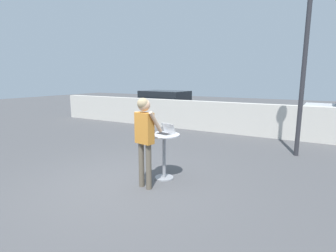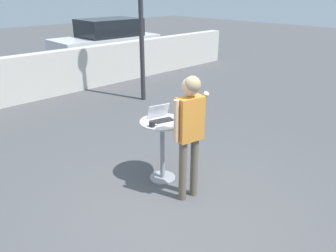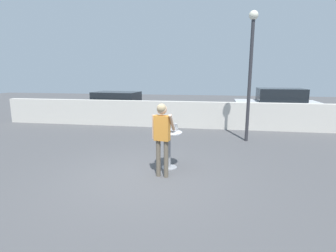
% 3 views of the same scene
% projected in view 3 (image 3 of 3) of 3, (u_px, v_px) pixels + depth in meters
% --- Properties ---
extents(ground_plane, '(50.00, 50.00, 0.00)m').
position_uv_depth(ground_plane, '(143.00, 177.00, 6.36)').
color(ground_plane, '#4C4C4F').
extents(pavement_kerb, '(17.10, 0.35, 1.21)m').
position_uv_depth(pavement_kerb, '(177.00, 114.00, 12.15)').
color(pavement_kerb, beige).
rests_on(pavement_kerb, ground_plane).
extents(cafe_table, '(0.67, 0.67, 0.98)m').
position_uv_depth(cafe_table, '(169.00, 144.00, 6.85)').
color(cafe_table, gray).
rests_on(cafe_table, ground_plane).
extents(laptop, '(0.42, 0.39, 0.22)m').
position_uv_depth(laptop, '(170.00, 130.00, 6.80)').
color(laptop, silver).
rests_on(laptop, cafe_table).
extents(coffee_mug, '(0.12, 0.08, 0.08)m').
position_uv_depth(coffee_mug, '(160.00, 131.00, 6.76)').
color(coffee_mug, '#232328').
rests_on(coffee_mug, cafe_table).
extents(standing_person, '(0.54, 0.35, 1.79)m').
position_uv_depth(standing_person, '(162.00, 131.00, 6.17)').
color(standing_person, brown).
rests_on(standing_person, ground_plane).
extents(parked_car_near_street, '(4.35, 2.10, 1.51)m').
position_uv_depth(parked_car_near_street, '(114.00, 105.00, 14.07)').
color(parked_car_near_street, black).
rests_on(parked_car_near_street, ground_plane).
extents(parked_car_further_down, '(4.21, 2.05, 1.71)m').
position_uv_depth(parked_car_further_down, '(277.00, 105.00, 13.84)').
color(parked_car_further_down, silver).
rests_on(parked_car_further_down, ground_plane).
extents(street_lamp, '(0.32, 0.32, 4.58)m').
position_uv_depth(street_lamp, '(251.00, 60.00, 9.21)').
color(street_lamp, '#2D2D33').
rests_on(street_lamp, ground_plane).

